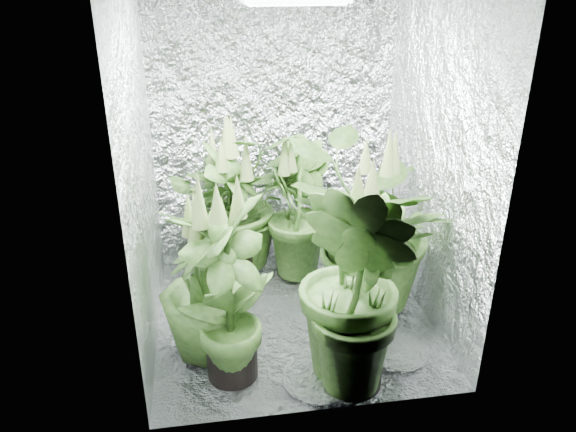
{
  "coord_description": "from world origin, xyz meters",
  "views": [
    {
      "loc": [
        -0.47,
        -2.81,
        1.98
      ],
      "look_at": [
        -0.03,
        0.0,
        0.67
      ],
      "focal_mm": 35.0,
      "sensor_mm": 36.0,
      "label": 1
    }
  ],
  "objects_px": {
    "plant_d": "(204,285)",
    "plant_f": "(229,291)",
    "plant_a": "(233,199)",
    "plant_b": "(230,218)",
    "circulation_fan": "(376,266)",
    "plant_c": "(296,212)",
    "plant_g": "(357,287)",
    "plant_e": "(372,231)"
  },
  "relations": [
    {
      "from": "plant_d",
      "to": "plant_b",
      "type": "bearing_deg",
      "value": 75.56
    },
    {
      "from": "plant_a",
      "to": "plant_d",
      "type": "xyz_separation_m",
      "value": [
        -0.22,
        -0.91,
        -0.09
      ]
    },
    {
      "from": "plant_a",
      "to": "circulation_fan",
      "type": "xyz_separation_m",
      "value": [
        0.89,
        -0.4,
        -0.36
      ]
    },
    {
      "from": "plant_d",
      "to": "plant_g",
      "type": "relative_size",
      "value": 0.77
    },
    {
      "from": "plant_d",
      "to": "circulation_fan",
      "type": "height_order",
      "value": "plant_d"
    },
    {
      "from": "plant_a",
      "to": "plant_d",
      "type": "bearing_deg",
      "value": -103.58
    },
    {
      "from": "plant_g",
      "to": "plant_b",
      "type": "bearing_deg",
      "value": 116.15
    },
    {
      "from": "plant_d",
      "to": "plant_e",
      "type": "bearing_deg",
      "value": 15.44
    },
    {
      "from": "plant_c",
      "to": "plant_f",
      "type": "bearing_deg",
      "value": -116.88
    },
    {
      "from": "plant_c",
      "to": "plant_f",
      "type": "distance_m",
      "value": 1.1
    },
    {
      "from": "plant_f",
      "to": "plant_e",
      "type": "bearing_deg",
      "value": 29.07
    },
    {
      "from": "plant_e",
      "to": "plant_d",
      "type": "bearing_deg",
      "value": -164.56
    },
    {
      "from": "plant_b",
      "to": "plant_e",
      "type": "distance_m",
      "value": 0.92
    },
    {
      "from": "plant_b",
      "to": "circulation_fan",
      "type": "relative_size",
      "value": 2.78
    },
    {
      "from": "plant_a",
      "to": "plant_d",
      "type": "relative_size",
      "value": 1.17
    },
    {
      "from": "plant_g",
      "to": "circulation_fan",
      "type": "bearing_deg",
      "value": 65.69
    },
    {
      "from": "plant_d",
      "to": "plant_g",
      "type": "height_order",
      "value": "plant_g"
    },
    {
      "from": "plant_e",
      "to": "plant_f",
      "type": "distance_m",
      "value": 0.98
    },
    {
      "from": "plant_a",
      "to": "plant_e",
      "type": "height_order",
      "value": "plant_e"
    },
    {
      "from": "plant_b",
      "to": "plant_g",
      "type": "bearing_deg",
      "value": -63.85
    },
    {
      "from": "plant_c",
      "to": "plant_e",
      "type": "bearing_deg",
      "value": -53.98
    },
    {
      "from": "plant_d",
      "to": "circulation_fan",
      "type": "xyz_separation_m",
      "value": [
        1.11,
        0.51,
        -0.27
      ]
    },
    {
      "from": "plant_a",
      "to": "plant_f",
      "type": "bearing_deg",
      "value": -95.02
    },
    {
      "from": "plant_a",
      "to": "plant_e",
      "type": "xyz_separation_m",
      "value": [
        0.76,
        -0.64,
        0.02
      ]
    },
    {
      "from": "plant_b",
      "to": "plant_c",
      "type": "xyz_separation_m",
      "value": [
        0.43,
        0.05,
        -0.01
      ]
    },
    {
      "from": "plant_d",
      "to": "plant_f",
      "type": "bearing_deg",
      "value": -59.37
    },
    {
      "from": "plant_b",
      "to": "circulation_fan",
      "type": "height_order",
      "value": "plant_b"
    },
    {
      "from": "plant_e",
      "to": "plant_f",
      "type": "relative_size",
      "value": 1.08
    },
    {
      "from": "plant_c",
      "to": "plant_g",
      "type": "xyz_separation_m",
      "value": [
        0.1,
        -1.13,
        0.11
      ]
    },
    {
      "from": "plant_e",
      "to": "circulation_fan",
      "type": "relative_size",
      "value": 3.21
    },
    {
      "from": "plant_d",
      "to": "plant_f",
      "type": "height_order",
      "value": "plant_f"
    },
    {
      "from": "plant_a",
      "to": "plant_d",
      "type": "height_order",
      "value": "plant_a"
    },
    {
      "from": "plant_f",
      "to": "plant_a",
      "type": "bearing_deg",
      "value": 84.98
    },
    {
      "from": "plant_f",
      "to": "plant_c",
      "type": "bearing_deg",
      "value": 63.12
    },
    {
      "from": "plant_b",
      "to": "plant_d",
      "type": "relative_size",
      "value": 1.09
    },
    {
      "from": "circulation_fan",
      "to": "plant_a",
      "type": "bearing_deg",
      "value": 149.5
    },
    {
      "from": "plant_d",
      "to": "circulation_fan",
      "type": "bearing_deg",
      "value": 24.69
    },
    {
      "from": "plant_c",
      "to": "circulation_fan",
      "type": "xyz_separation_m",
      "value": [
        0.49,
        -0.26,
        -0.3
      ]
    },
    {
      "from": "plant_c",
      "to": "plant_g",
      "type": "height_order",
      "value": "plant_g"
    },
    {
      "from": "plant_f",
      "to": "plant_g",
      "type": "relative_size",
      "value": 0.9
    },
    {
      "from": "plant_d",
      "to": "plant_f",
      "type": "distance_m",
      "value": 0.25
    },
    {
      "from": "plant_e",
      "to": "plant_g",
      "type": "xyz_separation_m",
      "value": [
        -0.26,
        -0.63,
        0.03
      ]
    }
  ]
}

